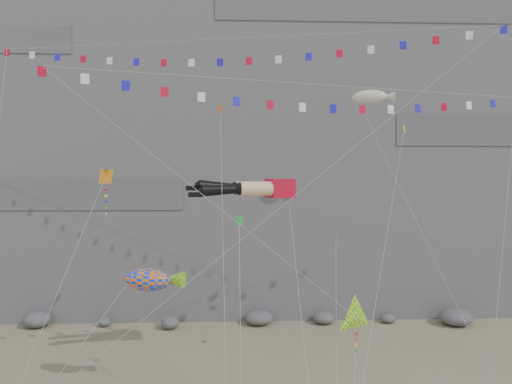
{
  "coord_description": "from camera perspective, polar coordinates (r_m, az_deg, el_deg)",
  "views": [
    {
      "loc": [
        -2.28,
        -28.34,
        13.48
      ],
      "look_at": [
        -0.63,
        9.0,
        12.41
      ],
      "focal_mm": 35.0,
      "sensor_mm": 36.0,
      "label": 1
    }
  ],
  "objects": [
    {
      "name": "flag_banner_upper",
      "position": [
        37.41,
        -2.52,
        17.11
      ],
      "size": [
        35.38,
        16.66,
        29.51
      ],
      "color": "red",
      "rests_on": "ground"
    },
    {
      "name": "talus_boulders",
      "position": [
        47.19,
        0.34,
        -14.2
      ],
      "size": [
        60.0,
        3.0,
        1.2
      ],
      "primitive_type": null,
      "color": "slate",
      "rests_on": "ground"
    },
    {
      "name": "small_kite_c",
      "position": [
        28.97,
        -1.93,
        -3.61
      ],
      "size": [
        1.19,
        7.44,
        12.85
      ],
      "color": "green",
      "rests_on": "ground"
    },
    {
      "name": "small_kite_a",
      "position": [
        34.68,
        -4.09,
        8.9
      ],
      "size": [
        1.25,
        12.33,
        21.6
      ],
      "color": "#DB4812",
      "rests_on": "ground"
    },
    {
      "name": "legs_kite",
      "position": [
        33.1,
        -0.48,
        0.4
      ],
      "size": [
        7.27,
        14.92,
        18.66
      ],
      "rotation": [
        0.0,
        0.0,
        0.22
      ],
      "color": "red",
      "rests_on": "ground"
    },
    {
      "name": "flag_banner_lower",
      "position": [
        32.13,
        7.13,
        12.06
      ],
      "size": [
        30.64,
        9.36,
        21.96
      ],
      "color": "red",
      "rests_on": "ground"
    },
    {
      "name": "small_kite_d",
      "position": [
        37.45,
        16.52,
        6.52
      ],
      "size": [
        8.12,
        15.05,
        23.44
      ],
      "color": "yellow",
      "rests_on": "ground"
    },
    {
      "name": "cliff",
      "position": [
        61.48,
        -0.38,
        12.43
      ],
      "size": [
        80.0,
        28.0,
        50.0
      ],
      "primitive_type": "cube",
      "color": "slate",
      "rests_on": "ground"
    },
    {
      "name": "delta_kite",
      "position": [
        28.85,
        11.39,
        -13.86
      ],
      "size": [
        2.99,
        7.04,
        8.59
      ],
      "color": "yellow",
      "rests_on": "ground"
    },
    {
      "name": "small_kite_b",
      "position": [
        34.4,
        9.12,
        -4.86
      ],
      "size": [
        2.9,
        12.09,
        15.21
      ],
      "color": "purple",
      "rests_on": "ground"
    },
    {
      "name": "blimp_windsock",
      "position": [
        42.46,
        12.85,
        10.49
      ],
      "size": [
        6.56,
        14.79,
        24.56
      ],
      "color": "beige",
      "rests_on": "ground"
    },
    {
      "name": "harlequin_kite",
      "position": [
        32.71,
        -16.82,
        1.62
      ],
      "size": [
        4.68,
        9.09,
        16.14
      ],
      "color": "red",
      "rests_on": "ground"
    },
    {
      "name": "fish_windsock",
      "position": [
        31.15,
        -12.32,
        -9.78
      ],
      "size": [
        8.36,
        7.26,
        11.31
      ],
      "color": "orange",
      "rests_on": "ground"
    }
  ]
}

